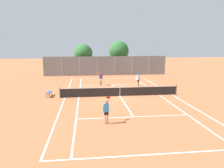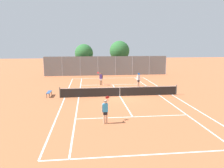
{
  "view_description": "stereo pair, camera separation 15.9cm",
  "coord_description": "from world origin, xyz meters",
  "px_view_note": "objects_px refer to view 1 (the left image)",
  "views": [
    {
      "loc": [
        -3.35,
        -21.3,
        5.25
      ],
      "look_at": [
        -0.63,
        1.5,
        1.0
      ],
      "focal_mm": 35.0,
      "sensor_mm": 36.0,
      "label": 1
    },
    {
      "loc": [
        -3.2,
        -21.32,
        5.25
      ],
      "look_at": [
        -0.63,
        1.5,
        1.0
      ],
      "focal_mm": 35.0,
      "sensor_mm": 36.0,
      "label": 2
    }
  ],
  "objects_px": {
    "tennis_net": "(120,91)",
    "tree_behind_left": "(84,54)",
    "player_far_left": "(101,78)",
    "loose_tennis_ball_2": "(96,96)",
    "courtside_bench": "(49,92)",
    "player_near_side": "(106,110)",
    "loose_tennis_ball_0": "(171,98)",
    "tree_behind_right": "(119,51)",
    "loose_tennis_ball_1": "(132,84)",
    "player_far_right": "(138,79)"
  },
  "relations": [
    {
      "from": "player_far_left",
      "to": "player_far_right",
      "type": "xyz_separation_m",
      "value": [
        4.55,
        -1.57,
        0.0
      ]
    },
    {
      "from": "player_far_right",
      "to": "courtside_bench",
      "type": "height_order",
      "value": "player_far_right"
    },
    {
      "from": "player_far_right",
      "to": "loose_tennis_ball_2",
      "type": "xyz_separation_m",
      "value": [
        -5.38,
        -4.44,
        -0.89
      ]
    },
    {
      "from": "loose_tennis_ball_0",
      "to": "player_far_right",
      "type": "bearing_deg",
      "value": 106.94
    },
    {
      "from": "player_far_left",
      "to": "courtside_bench",
      "type": "height_order",
      "value": "player_far_left"
    },
    {
      "from": "tennis_net",
      "to": "tree_behind_left",
      "type": "bearing_deg",
      "value": 102.03
    },
    {
      "from": "player_near_side",
      "to": "loose_tennis_ball_2",
      "type": "xyz_separation_m",
      "value": [
        -0.27,
        7.81,
        -0.89
      ]
    },
    {
      "from": "player_near_side",
      "to": "loose_tennis_ball_1",
      "type": "bearing_deg",
      "value": 71.33
    },
    {
      "from": "player_far_left",
      "to": "loose_tennis_ball_1",
      "type": "xyz_separation_m",
      "value": [
        4.11,
        0.03,
        -0.89
      ]
    },
    {
      "from": "tennis_net",
      "to": "player_near_side",
      "type": "xyz_separation_m",
      "value": [
        -2.09,
        -7.49,
        0.42
      ]
    },
    {
      "from": "tennis_net",
      "to": "courtside_bench",
      "type": "relative_size",
      "value": 8.0
    },
    {
      "from": "loose_tennis_ball_1",
      "to": "tree_behind_left",
      "type": "relative_size",
      "value": 0.01
    },
    {
      "from": "player_far_right",
      "to": "loose_tennis_ball_0",
      "type": "relative_size",
      "value": 26.88
    },
    {
      "from": "loose_tennis_ball_1",
      "to": "courtside_bench",
      "type": "height_order",
      "value": "courtside_bench"
    },
    {
      "from": "loose_tennis_ball_0",
      "to": "tree_behind_right",
      "type": "xyz_separation_m",
      "value": [
        -2.26,
        19.43,
        3.84
      ]
    },
    {
      "from": "player_far_left",
      "to": "tree_behind_left",
      "type": "bearing_deg",
      "value": 101.15
    },
    {
      "from": "loose_tennis_ball_2",
      "to": "tree_behind_left",
      "type": "distance_m",
      "value": 17.42
    },
    {
      "from": "loose_tennis_ball_2",
      "to": "courtside_bench",
      "type": "height_order",
      "value": "courtside_bench"
    },
    {
      "from": "tennis_net",
      "to": "loose_tennis_ball_1",
      "type": "relative_size",
      "value": 181.82
    },
    {
      "from": "tree_behind_right",
      "to": "loose_tennis_ball_0",
      "type": "bearing_deg",
      "value": -83.37
    },
    {
      "from": "player_far_left",
      "to": "player_far_right",
      "type": "height_order",
      "value": "same"
    },
    {
      "from": "courtside_bench",
      "to": "tree_behind_right",
      "type": "distance_m",
      "value": 20.19
    },
    {
      "from": "tennis_net",
      "to": "loose_tennis_ball_2",
      "type": "relative_size",
      "value": 181.82
    },
    {
      "from": "tennis_net",
      "to": "tree_behind_left",
      "type": "relative_size",
      "value": 2.31
    },
    {
      "from": "player_far_right",
      "to": "courtside_bench",
      "type": "xyz_separation_m",
      "value": [
        -10.14,
        -3.98,
        -0.52
      ]
    },
    {
      "from": "player_far_left",
      "to": "loose_tennis_ball_2",
      "type": "xyz_separation_m",
      "value": [
        -0.84,
        -6.01,
        -0.89
      ]
    },
    {
      "from": "loose_tennis_ball_1",
      "to": "tree_behind_right",
      "type": "xyz_separation_m",
      "value": [
        0.02,
        11.77,
        3.84
      ]
    },
    {
      "from": "player_far_left",
      "to": "courtside_bench",
      "type": "bearing_deg",
      "value": -135.25
    },
    {
      "from": "loose_tennis_ball_0",
      "to": "courtside_bench",
      "type": "height_order",
      "value": "courtside_bench"
    },
    {
      "from": "loose_tennis_ball_0",
      "to": "tree_behind_left",
      "type": "bearing_deg",
      "value": 114.68
    },
    {
      "from": "player_far_left",
      "to": "loose_tennis_ball_1",
      "type": "height_order",
      "value": "player_far_left"
    },
    {
      "from": "tree_behind_left",
      "to": "loose_tennis_ball_0",
      "type": "bearing_deg",
      "value": -65.32
    },
    {
      "from": "player_far_right",
      "to": "loose_tennis_ball_1",
      "type": "relative_size",
      "value": 26.88
    },
    {
      "from": "loose_tennis_ball_2",
      "to": "loose_tennis_ball_0",
      "type": "bearing_deg",
      "value": -12.63
    },
    {
      "from": "player_far_left",
      "to": "tree_behind_right",
      "type": "xyz_separation_m",
      "value": [
        4.13,
        11.8,
        2.95
      ]
    },
    {
      "from": "courtside_bench",
      "to": "tree_behind_left",
      "type": "bearing_deg",
      "value": 78.29
    },
    {
      "from": "tree_behind_right",
      "to": "player_far_right",
      "type": "bearing_deg",
      "value": -88.23
    },
    {
      "from": "player_far_right",
      "to": "tree_behind_left",
      "type": "relative_size",
      "value": 0.34
    },
    {
      "from": "courtside_bench",
      "to": "tennis_net",
      "type": "bearing_deg",
      "value": -6.18
    },
    {
      "from": "loose_tennis_ball_2",
      "to": "tree_behind_left",
      "type": "relative_size",
      "value": 0.01
    },
    {
      "from": "player_near_side",
      "to": "courtside_bench",
      "type": "xyz_separation_m",
      "value": [
        -5.03,
        8.26,
        -0.52
      ]
    },
    {
      "from": "player_near_side",
      "to": "loose_tennis_ball_1",
      "type": "distance_m",
      "value": 14.64
    },
    {
      "from": "player_far_left",
      "to": "loose_tennis_ball_2",
      "type": "bearing_deg",
      "value": -97.93
    },
    {
      "from": "tree_behind_right",
      "to": "courtside_bench",
      "type": "bearing_deg",
      "value": -119.29
    },
    {
      "from": "loose_tennis_ball_0",
      "to": "loose_tennis_ball_1",
      "type": "height_order",
      "value": "same"
    },
    {
      "from": "loose_tennis_ball_2",
      "to": "player_far_left",
      "type": "bearing_deg",
      "value": 82.07
    },
    {
      "from": "loose_tennis_ball_2",
      "to": "tree_behind_right",
      "type": "distance_m",
      "value": 18.88
    },
    {
      "from": "courtside_bench",
      "to": "player_near_side",
      "type": "bearing_deg",
      "value": -58.68
    },
    {
      "from": "tennis_net",
      "to": "loose_tennis_ball_1",
      "type": "xyz_separation_m",
      "value": [
        2.59,
        6.35,
        -0.48
      ]
    },
    {
      "from": "player_far_right",
      "to": "courtside_bench",
      "type": "distance_m",
      "value": 10.91
    }
  ]
}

